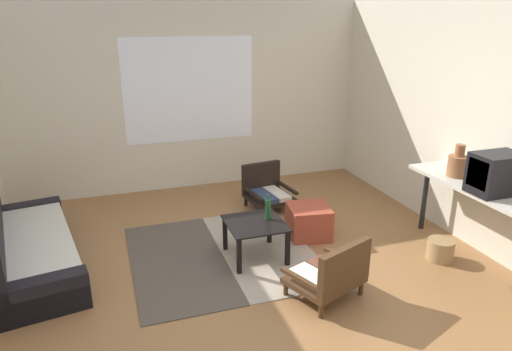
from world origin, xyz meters
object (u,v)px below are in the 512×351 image
(clay_vase, at_px, (458,164))
(ottoman_orange, at_px, (309,221))
(wicker_basket, at_px, (440,250))
(console_shelf, at_px, (472,192))
(crt_television, at_px, (497,173))
(armchair_by_window, at_px, (267,190))
(couch, at_px, (26,248))
(armchair_striped_foreground, at_px, (331,274))
(coffee_table, at_px, (255,229))
(glass_bottle, at_px, (268,209))

(clay_vase, bearing_deg, ottoman_orange, 153.43)
(wicker_basket, bearing_deg, console_shelf, -0.32)
(console_shelf, height_order, crt_television, crt_television)
(armchair_by_window, relative_size, wicker_basket, 2.30)
(couch, relative_size, console_shelf, 1.42)
(couch, distance_m, armchair_striped_foreground, 3.10)
(console_shelf, relative_size, crt_television, 3.13)
(coffee_table, distance_m, armchair_by_window, 1.42)
(couch, xyz_separation_m, wicker_basket, (4.17, -1.22, -0.12))
(console_shelf, bearing_deg, couch, 164.80)
(armchair_striped_foreground, height_order, ottoman_orange, armchair_striped_foreground)
(armchair_striped_foreground, bearing_deg, couch, 151.05)
(coffee_table, xyz_separation_m, console_shelf, (2.18, -0.67, 0.40))
(armchair_by_window, bearing_deg, clay_vase, -47.19)
(glass_bottle, bearing_deg, ottoman_orange, 22.65)
(couch, distance_m, console_shelf, 4.67)
(couch, relative_size, glass_bottle, 7.78)
(ottoman_orange, bearing_deg, console_shelf, -34.27)
(couch, relative_size, crt_television, 4.46)
(armchair_striped_foreground, distance_m, crt_television, 1.92)
(couch, bearing_deg, armchair_by_window, 14.39)
(armchair_striped_foreground, relative_size, ottoman_orange, 1.69)
(console_shelf, bearing_deg, armchair_by_window, 128.84)
(couch, xyz_separation_m, console_shelf, (4.48, -1.22, 0.51))
(couch, bearing_deg, coffee_table, -13.28)
(couch, distance_m, wicker_basket, 4.35)
(couch, bearing_deg, ottoman_orange, -4.73)
(armchair_by_window, bearing_deg, console_shelf, -51.16)
(coffee_table, bearing_deg, glass_bottle, 13.66)
(armchair_by_window, relative_size, console_shelf, 0.42)
(armchair_striped_foreground, height_order, console_shelf, console_shelf)
(glass_bottle, bearing_deg, armchair_striped_foreground, -75.79)
(armchair_striped_foreground, bearing_deg, crt_television, 0.49)
(coffee_table, bearing_deg, armchair_by_window, 65.17)
(armchair_by_window, distance_m, glass_bottle, 1.35)
(armchair_by_window, height_order, ottoman_orange, armchair_by_window)
(armchair_by_window, bearing_deg, ottoman_orange, -80.58)
(coffee_table, xyz_separation_m, ottoman_orange, (0.76, 0.29, -0.15))
(armchair_by_window, bearing_deg, couch, -165.61)
(coffee_table, height_order, armchair_by_window, armchair_by_window)
(armchair_striped_foreground, bearing_deg, ottoman_orange, 74.26)
(armchair_striped_foreground, distance_m, console_shelf, 1.85)
(coffee_table, xyz_separation_m, armchair_striped_foreground, (0.41, -0.96, -0.08))
(coffee_table, distance_m, armchair_striped_foreground, 1.04)
(crt_television, height_order, wicker_basket, crt_television)
(coffee_table, bearing_deg, crt_television, -23.46)
(armchair_by_window, height_order, glass_bottle, glass_bottle)
(coffee_table, distance_m, wicker_basket, 2.00)
(armchair_striped_foreground, xyz_separation_m, ottoman_orange, (0.35, 1.25, -0.07))
(coffee_table, relative_size, console_shelf, 0.40)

